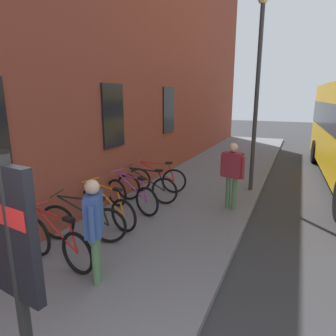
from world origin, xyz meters
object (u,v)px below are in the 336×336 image
(bicycle_mid_rack, at_px, (131,196))
(bicycle_end_of_row, at_px, (157,180))
(bicycle_nearest_sign, at_px, (146,188))
(pedestrian_near_bus, at_px, (94,221))
(transit_info_sign, at_px, (15,252))
(bicycle_far_end, at_px, (56,243))
(street_lamp, at_px, (258,81))
(bicycle_by_door, at_px, (83,223))
(pedestrian_by_facade, at_px, (232,169))
(bicycle_under_window, at_px, (107,209))

(bicycle_mid_rack, bearing_deg, bicycle_end_of_row, 2.96)
(bicycle_nearest_sign, relative_size, pedestrian_near_bus, 1.09)
(bicycle_nearest_sign, relative_size, transit_info_sign, 0.74)
(bicycle_far_end, relative_size, transit_info_sign, 0.73)
(street_lamp, bearing_deg, bicycle_nearest_sign, 132.80)
(bicycle_by_door, distance_m, pedestrian_near_bus, 1.52)
(bicycle_by_door, bearing_deg, bicycle_mid_rack, -1.71)
(pedestrian_near_bus, bearing_deg, bicycle_mid_rack, 20.05)
(street_lamp, bearing_deg, pedestrian_near_bus, 165.65)
(bicycle_mid_rack, bearing_deg, transit_info_sign, -159.64)
(bicycle_end_of_row, relative_size, pedestrian_near_bus, 1.05)
(bicycle_by_door, bearing_deg, transit_info_sign, -148.14)
(pedestrian_by_facade, bearing_deg, bicycle_end_of_row, 79.86)
(bicycle_by_door, distance_m, street_lamp, 5.99)
(transit_info_sign, bearing_deg, street_lamp, -5.66)
(bicycle_mid_rack, bearing_deg, bicycle_far_end, -178.17)
(bicycle_by_door, xyz_separation_m, pedestrian_by_facade, (2.91, -2.25, 0.63))
(bicycle_nearest_sign, xyz_separation_m, street_lamp, (2.22, -2.39, 2.80))
(bicycle_mid_rack, height_order, bicycle_end_of_row, same)
(bicycle_nearest_sign, bearing_deg, bicycle_mid_rack, 177.80)
(bicycle_nearest_sign, distance_m, pedestrian_near_bus, 3.59)
(pedestrian_by_facade, distance_m, pedestrian_near_bus, 4.04)
(bicycle_under_window, bearing_deg, bicycle_end_of_row, 0.48)
(bicycle_by_door, bearing_deg, bicycle_end_of_row, 0.51)
(bicycle_by_door, relative_size, bicycle_under_window, 0.99)
(bicycle_under_window, height_order, street_lamp, street_lamp)
(bicycle_end_of_row, distance_m, pedestrian_near_bus, 4.43)
(bicycle_end_of_row, bearing_deg, pedestrian_by_facade, -100.14)
(pedestrian_by_facade, bearing_deg, street_lamp, -7.17)
(bicycle_far_end, xyz_separation_m, pedestrian_near_bus, (-0.11, -0.90, 0.60))
(pedestrian_near_bus, bearing_deg, street_lamp, -14.35)
(bicycle_nearest_sign, relative_size, bicycle_end_of_row, 1.04)
(bicycle_by_door, height_order, pedestrian_by_facade, pedestrian_by_facade)
(pedestrian_by_facade, bearing_deg, pedestrian_near_bus, 162.47)
(bicycle_by_door, height_order, bicycle_under_window, same)
(bicycle_under_window, relative_size, bicycle_mid_rack, 1.01)
(pedestrian_by_facade, relative_size, street_lamp, 0.31)
(bicycle_by_door, relative_size, street_lamp, 0.32)
(bicycle_under_window, relative_size, transit_info_sign, 0.73)
(transit_info_sign, distance_m, pedestrian_by_facade, 5.75)
(bicycle_far_end, relative_size, bicycle_under_window, 1.01)
(bicycle_end_of_row, bearing_deg, bicycle_by_door, -179.49)
(transit_info_sign, distance_m, street_lamp, 7.68)
(pedestrian_near_bus, bearing_deg, bicycle_under_window, 30.97)
(bicycle_far_end, relative_size, pedestrian_near_bus, 1.08)
(bicycle_end_of_row, distance_m, pedestrian_by_facade, 2.40)
(transit_info_sign, bearing_deg, bicycle_end_of_row, 16.10)
(bicycle_mid_rack, height_order, pedestrian_near_bus, pedestrian_near_bus)
(transit_info_sign, bearing_deg, bicycle_by_door, 31.86)
(bicycle_mid_rack, xyz_separation_m, transit_info_sign, (-4.53, -1.68, 1.21))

